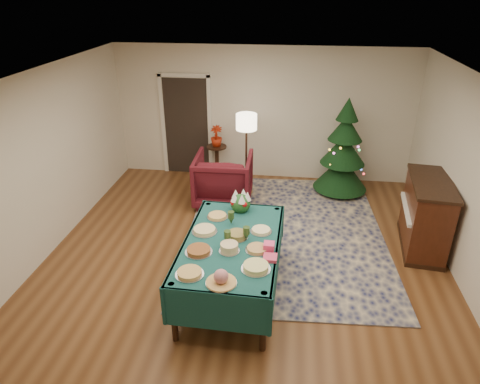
# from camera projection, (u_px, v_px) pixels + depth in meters

# --- Properties ---
(room_shell) EXTENTS (7.00, 7.00, 7.00)m
(room_shell) POSITION_uv_depth(u_px,v_px,m) (242.00, 189.00, 5.55)
(room_shell) COLOR #593319
(room_shell) RESTS_ON ground
(doorway) EXTENTS (1.08, 0.04, 2.16)m
(doorway) POSITION_uv_depth(u_px,v_px,m) (186.00, 124.00, 8.94)
(doorway) COLOR black
(doorway) RESTS_ON ground
(rug) EXTENTS (3.41, 4.35, 0.02)m
(rug) POSITION_uv_depth(u_px,v_px,m) (285.00, 232.00, 7.15)
(rug) COLOR #121947
(rug) RESTS_ON ground
(buffet_table) EXTENTS (1.28, 2.12, 0.81)m
(buffet_table) POSITION_uv_depth(u_px,v_px,m) (232.00, 252.00, 5.50)
(buffet_table) COLOR black
(buffet_table) RESTS_ON ground
(platter_0) EXTENTS (0.33, 0.33, 0.05)m
(platter_0) POSITION_uv_depth(u_px,v_px,m) (190.00, 273.00, 4.79)
(platter_0) COLOR silver
(platter_0) RESTS_ON buffet_table
(platter_1) EXTENTS (0.35, 0.35, 0.18)m
(platter_1) POSITION_uv_depth(u_px,v_px,m) (221.00, 278.00, 4.63)
(platter_1) COLOR silver
(platter_1) RESTS_ON buffet_table
(platter_2) EXTENTS (0.34, 0.34, 0.07)m
(platter_2) POSITION_uv_depth(u_px,v_px,m) (256.00, 267.00, 4.88)
(platter_2) COLOR silver
(platter_2) RESTS_ON buffet_table
(platter_3) EXTENTS (0.34, 0.34, 0.06)m
(platter_3) POSITION_uv_depth(u_px,v_px,m) (199.00, 251.00, 5.19)
(platter_3) COLOR silver
(platter_3) RESTS_ON buffet_table
(platter_4) EXTENTS (0.26, 0.26, 0.11)m
(platter_4) POSITION_uv_depth(u_px,v_px,m) (229.00, 248.00, 5.19)
(platter_4) COLOR silver
(platter_4) RESTS_ON buffet_table
(platter_5) EXTENTS (0.29, 0.29, 0.05)m
(platter_5) POSITION_uv_depth(u_px,v_px,m) (257.00, 249.00, 5.23)
(platter_5) COLOR silver
(platter_5) RESTS_ON buffet_table
(platter_6) EXTENTS (0.34, 0.34, 0.06)m
(platter_6) POSITION_uv_depth(u_px,v_px,m) (205.00, 230.00, 5.61)
(platter_6) COLOR silver
(platter_6) RESTS_ON buffet_table
(platter_7) EXTENTS (0.28, 0.28, 0.08)m
(platter_7) POSITION_uv_depth(u_px,v_px,m) (237.00, 235.00, 5.48)
(platter_7) COLOR silver
(platter_7) RESTS_ON buffet_table
(platter_8) EXTENTS (0.28, 0.28, 0.05)m
(platter_8) POSITION_uv_depth(u_px,v_px,m) (261.00, 231.00, 5.61)
(platter_8) COLOR silver
(platter_8) RESTS_ON buffet_table
(platter_9) EXTENTS (0.29, 0.29, 0.05)m
(platter_9) POSITION_uv_depth(u_px,v_px,m) (217.00, 216.00, 5.96)
(platter_9) COLOR silver
(platter_9) RESTS_ON buffet_table
(goblet_0) EXTENTS (0.09, 0.09, 0.19)m
(goblet_0) POSITION_uv_depth(u_px,v_px,m) (231.00, 218.00, 5.76)
(goblet_0) COLOR #2D471E
(goblet_0) RESTS_ON buffet_table
(goblet_1) EXTENTS (0.09, 0.09, 0.19)m
(goblet_1) POSITION_uv_depth(u_px,v_px,m) (246.00, 233.00, 5.40)
(goblet_1) COLOR #2D471E
(goblet_1) RESTS_ON buffet_table
(goblet_2) EXTENTS (0.09, 0.09, 0.19)m
(goblet_2) POSITION_uv_depth(u_px,v_px,m) (227.00, 237.00, 5.32)
(goblet_2) COLOR #2D471E
(goblet_2) RESTS_ON buffet_table
(napkin_stack) EXTENTS (0.17, 0.17, 0.04)m
(napkin_stack) POSITION_uv_depth(u_px,v_px,m) (270.00, 258.00, 5.06)
(napkin_stack) COLOR #DF3E62
(napkin_stack) RESTS_ON buffet_table
(gift_box) EXTENTS (0.13, 0.13, 0.11)m
(gift_box) POSITION_uv_depth(u_px,v_px,m) (269.00, 247.00, 5.21)
(gift_box) COLOR #F04278
(gift_box) RESTS_ON buffet_table
(centerpiece) EXTENTS (0.29, 0.29, 0.34)m
(centerpiece) POSITION_uv_depth(u_px,v_px,m) (241.00, 202.00, 6.09)
(centerpiece) COLOR #1E4C1E
(centerpiece) RESTS_ON buffet_table
(armchair) EXTENTS (1.05, 0.99, 1.05)m
(armchair) POSITION_uv_depth(u_px,v_px,m) (223.00, 177.00, 7.90)
(armchair) COLOR #4D1018
(armchair) RESTS_ON ground
(floor_lamp) EXTENTS (0.39, 0.39, 1.60)m
(floor_lamp) POSITION_uv_depth(u_px,v_px,m) (246.00, 127.00, 7.90)
(floor_lamp) COLOR #A57F3F
(floor_lamp) RESTS_ON ground
(side_table) EXTENTS (0.41, 0.41, 0.74)m
(side_table) POSITION_uv_depth(u_px,v_px,m) (217.00, 163.00, 8.94)
(side_table) COLOR black
(side_table) RESTS_ON ground
(potted_plant) EXTENTS (0.24, 0.43, 0.24)m
(potted_plant) POSITION_uv_depth(u_px,v_px,m) (216.00, 141.00, 8.72)
(potted_plant) COLOR #A2220B
(potted_plant) RESTS_ON side_table
(christmas_tree) EXTENTS (1.38, 1.38, 1.89)m
(christmas_tree) POSITION_uv_depth(u_px,v_px,m) (343.00, 152.00, 8.17)
(christmas_tree) COLOR black
(christmas_tree) RESTS_ON ground
(piano) EXTENTS (0.75, 1.37, 1.13)m
(piano) POSITION_uv_depth(u_px,v_px,m) (425.00, 216.00, 6.55)
(piano) COLOR black
(piano) RESTS_ON ground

